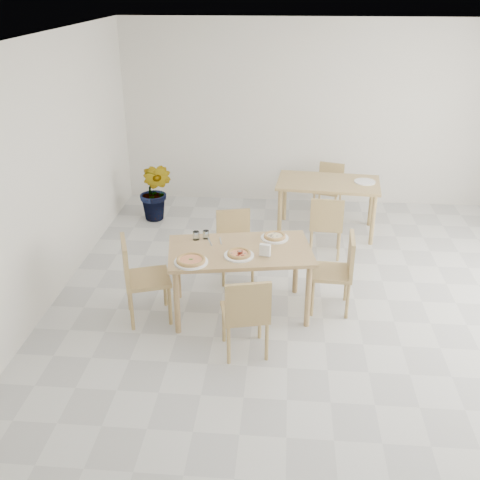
# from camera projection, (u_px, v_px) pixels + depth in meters

# --- Properties ---
(main_table) EXTENTS (1.60, 1.08, 0.75)m
(main_table) POSITION_uv_depth(u_px,v_px,m) (240.00, 256.00, 5.85)
(main_table) COLOR tan
(main_table) RESTS_ON ground
(chair_south) EXTENTS (0.51, 0.51, 0.85)m
(chair_south) POSITION_uv_depth(u_px,v_px,m) (246.00, 311.00, 5.21)
(chair_south) COLOR tan
(chair_south) RESTS_ON ground
(chair_north) EXTENTS (0.49, 0.49, 0.82)m
(chair_north) POSITION_uv_depth(u_px,v_px,m) (235.00, 240.00, 6.67)
(chair_north) COLOR tan
(chair_north) RESTS_ON ground
(chair_west) EXTENTS (0.58, 0.58, 0.92)m
(chair_west) POSITION_uv_depth(u_px,v_px,m) (138.00, 274.00, 5.78)
(chair_west) COLOR tan
(chair_west) RESTS_ON ground
(chair_east) EXTENTS (0.45, 0.45, 0.87)m
(chair_east) POSITION_uv_depth(u_px,v_px,m) (339.00, 268.00, 5.97)
(chair_east) COLOR tan
(chair_east) RESTS_ON ground
(plate_margherita) EXTENTS (0.34, 0.34, 0.02)m
(plate_margherita) POSITION_uv_depth(u_px,v_px,m) (191.00, 262.00, 5.54)
(plate_margherita) COLOR white
(plate_margherita) RESTS_ON main_table
(plate_mushroom) EXTENTS (0.30, 0.30, 0.02)m
(plate_mushroom) POSITION_uv_depth(u_px,v_px,m) (275.00, 238.00, 6.05)
(plate_mushroom) COLOR white
(plate_mushroom) RESTS_ON main_table
(plate_pepperoni) EXTENTS (0.30, 0.30, 0.02)m
(plate_pepperoni) POSITION_uv_depth(u_px,v_px,m) (239.00, 256.00, 5.66)
(plate_pepperoni) COLOR white
(plate_pepperoni) RESTS_ON main_table
(pizza_margherita) EXTENTS (0.36, 0.36, 0.03)m
(pizza_margherita) POSITION_uv_depth(u_px,v_px,m) (191.00, 260.00, 5.53)
(pizza_margherita) COLOR tan
(pizza_margherita) RESTS_ON plate_margherita
(pizza_mushroom) EXTENTS (0.28, 0.28, 0.03)m
(pizza_mushroom) POSITION_uv_depth(u_px,v_px,m) (275.00, 236.00, 6.04)
(pizza_mushroom) COLOR tan
(pizza_mushroom) RESTS_ON plate_mushroom
(pizza_pepperoni) EXTENTS (0.32, 0.32, 0.03)m
(pizza_pepperoni) POSITION_uv_depth(u_px,v_px,m) (239.00, 253.00, 5.65)
(pizza_pepperoni) COLOR tan
(pizza_pepperoni) RESTS_ON plate_pepperoni
(tumbler_a) EXTENTS (0.07, 0.07, 0.09)m
(tumbler_a) POSITION_uv_depth(u_px,v_px,m) (196.00, 236.00, 6.01)
(tumbler_a) COLOR white
(tumbler_a) RESTS_ON main_table
(tumbler_b) EXTENTS (0.07, 0.07, 0.09)m
(tumbler_b) POSITION_uv_depth(u_px,v_px,m) (206.00, 235.00, 6.04)
(tumbler_b) COLOR white
(tumbler_b) RESTS_ON main_table
(napkin_holder) EXTENTS (0.13, 0.08, 0.13)m
(napkin_holder) POSITION_uv_depth(u_px,v_px,m) (265.00, 251.00, 5.64)
(napkin_holder) COLOR silver
(napkin_holder) RESTS_ON main_table
(fork_a) EXTENTS (0.05, 0.18, 0.01)m
(fork_a) POSITION_uv_depth(u_px,v_px,m) (221.00, 241.00, 5.99)
(fork_a) COLOR silver
(fork_a) RESTS_ON main_table
(fork_b) EXTENTS (0.08, 0.19, 0.01)m
(fork_b) POSITION_uv_depth(u_px,v_px,m) (210.00, 242.00, 5.96)
(fork_b) COLOR silver
(fork_b) RESTS_ON main_table
(second_table) EXTENTS (1.46, 0.92, 0.75)m
(second_table) POSITION_uv_depth(u_px,v_px,m) (328.00, 188.00, 7.77)
(second_table) COLOR tan
(second_table) RESTS_ON ground
(chair_back_s) EXTENTS (0.44, 0.44, 0.83)m
(chair_back_s) POSITION_uv_depth(u_px,v_px,m) (326.00, 222.00, 7.12)
(chair_back_s) COLOR tan
(chair_back_s) RESTS_ON ground
(chair_back_n) EXTENTS (0.48, 0.48, 0.77)m
(chair_back_n) POSITION_uv_depth(u_px,v_px,m) (329.00, 185.00, 8.50)
(chair_back_n) COLOR tan
(chair_back_n) RESTS_ON ground
(plate_empty) EXTENTS (0.29, 0.29, 0.02)m
(plate_empty) POSITION_uv_depth(u_px,v_px,m) (365.00, 182.00, 7.70)
(plate_empty) COLOR white
(plate_empty) RESTS_ON second_table
(potted_plant) EXTENTS (0.59, 0.53, 0.90)m
(potted_plant) POSITION_uv_depth(u_px,v_px,m) (156.00, 191.00, 8.24)
(potted_plant) COLOR #1D6320
(potted_plant) RESTS_ON ground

